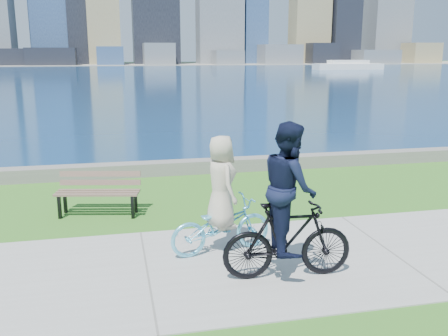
% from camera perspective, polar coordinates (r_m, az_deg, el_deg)
% --- Properties ---
extents(ground, '(320.00, 320.00, 0.00)m').
position_cam_1_polar(ground, '(7.75, -8.74, -11.86)').
color(ground, '#2B661A').
rests_on(ground, ground).
extents(concrete_path, '(80.00, 3.50, 0.02)m').
position_cam_1_polar(concrete_path, '(7.74, -8.74, -11.79)').
color(concrete_path, '#989894').
rests_on(concrete_path, ground).
extents(seawall, '(90.00, 0.50, 0.35)m').
position_cam_1_polar(seawall, '(13.58, -10.63, -0.19)').
color(seawall, slate).
rests_on(seawall, ground).
extents(bay_water, '(320.00, 131.00, 0.01)m').
position_cam_1_polar(bay_water, '(79.09, -12.52, 10.49)').
color(bay_water, navy).
rests_on(bay_water, ground).
extents(far_shore, '(320.00, 30.00, 0.12)m').
position_cam_1_polar(far_shore, '(137.06, -12.69, 11.50)').
color(far_shore, gray).
rests_on(far_shore, ground).
extents(ferry_far, '(12.79, 3.65, 1.74)m').
position_cam_1_polar(ferry_far, '(97.40, 13.98, 11.28)').
color(ferry_far, white).
rests_on(ferry_far, ground).
extents(park_bench, '(1.75, 0.91, 0.86)m').
position_cam_1_polar(park_bench, '(10.46, -14.14, -2.38)').
color(park_bench, black).
rests_on(park_bench, ground).
extents(cyclist_woman, '(0.93, 1.83, 1.95)m').
position_cam_1_polar(cyclist_woman, '(8.15, -0.34, -4.80)').
color(cyclist_woman, '#63CCF1').
rests_on(cyclist_woman, ground).
extents(cyclist_man, '(0.77, 1.94, 2.30)m').
position_cam_1_polar(cyclist_man, '(7.22, 7.36, -5.27)').
color(cyclist_man, black).
rests_on(cyclist_man, ground).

